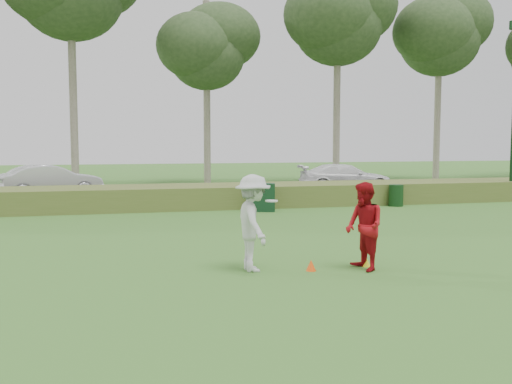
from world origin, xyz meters
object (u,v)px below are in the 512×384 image
object	(u,v)px
car_right	(346,178)
cone_yellow	(366,262)
utility_cabinet	(264,197)
car_mid	(51,181)
player_white	(253,223)
player_red	(364,226)
trash_bin	(396,195)
cone_orange	(311,265)

from	to	relation	value
car_right	cone_yellow	bearing A→B (deg)	167.30
utility_cabinet	car_mid	xyz separation A→B (m)	(-8.60, 7.43, 0.30)
player_white	player_red	size ratio (longest dim) A/B	1.09
trash_bin	car_mid	size ratio (longest dim) A/B	0.19
cone_yellow	car_right	distance (m)	18.60
player_red	player_white	bearing A→B (deg)	-107.83
utility_cabinet	trash_bin	size ratio (longest dim) A/B	1.21
player_red	cone_yellow	size ratio (longest dim) A/B	9.37
car_right	trash_bin	bearing A→B (deg)	-175.89
cone_yellow	player_red	bearing A→B (deg)	-124.37
cone_yellow	car_right	xyz separation A→B (m)	(6.89, 17.26, 0.69)
player_white	car_mid	distance (m)	18.26
player_red	car_right	size ratio (longest dim) A/B	0.37
player_red	car_mid	world-z (taller)	player_red
player_red	car_right	distance (m)	18.94
player_red	cone_orange	xyz separation A→B (m)	(-1.11, 0.21, -0.82)
trash_bin	car_right	bearing A→B (deg)	85.03
player_red	cone_yellow	xyz separation A→B (m)	(0.20, 0.30, -0.84)
utility_cabinet	trash_bin	distance (m)	5.92
player_red	trash_bin	size ratio (longest dim) A/B	2.05
player_red	utility_cabinet	distance (m)	10.47
utility_cabinet	player_red	bearing A→B (deg)	-77.24
cone_yellow	cone_orange	bearing A→B (deg)	-176.08
cone_yellow	car_mid	size ratio (longest dim) A/B	0.04
player_white	car_right	world-z (taller)	player_white
trash_bin	car_right	world-z (taller)	car_right
player_white	cone_yellow	size ratio (longest dim) A/B	10.19
cone_yellow	car_mid	xyz separation A→B (m)	(-8.20, 17.58, 0.75)
player_red	trash_bin	distance (m)	12.64
car_mid	player_red	bearing A→B (deg)	-175.59
cone_yellow	car_right	size ratio (longest dim) A/B	0.04
cone_yellow	utility_cabinet	distance (m)	10.16
player_red	cone_orange	size ratio (longest dim) A/B	7.97
trash_bin	car_right	size ratio (longest dim) A/B	0.18
car_right	car_mid	bearing A→B (deg)	97.85
car_right	player_white	bearing A→B (deg)	160.19
cone_orange	trash_bin	distance (m)	13.07
player_red	utility_cabinet	bearing A→B (deg)	171.94
cone_orange	car_mid	size ratio (longest dim) A/B	0.05
cone_orange	car_mid	world-z (taller)	car_mid
cone_yellow	trash_bin	xyz separation A→B (m)	(6.31, 10.52, 0.36)
cone_orange	cone_yellow	bearing A→B (deg)	3.92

